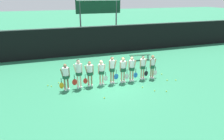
# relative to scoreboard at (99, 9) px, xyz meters

# --- Properties ---
(ground_plane) EXTENTS (140.00, 140.00, 0.00)m
(ground_plane) POSITION_rel_scoreboard_xyz_m (-1.70, -8.84, -4.08)
(ground_plane) COLOR #26724C
(fence_windscreen) EXTENTS (60.00, 0.08, 2.69)m
(fence_windscreen) POSITION_rel_scoreboard_xyz_m (-1.70, -1.52, -2.72)
(fence_windscreen) COLOR black
(fence_windscreen) RESTS_ON ground_plane
(scoreboard) EXTENTS (4.49, 0.15, 5.17)m
(scoreboard) POSITION_rel_scoreboard_xyz_m (0.00, 0.00, 0.00)
(scoreboard) COLOR #515156
(scoreboard) RESTS_ON ground_plane
(bench_courtside) EXTENTS (1.89, 0.55, 0.47)m
(bench_courtside) POSITION_rel_scoreboard_xyz_m (2.33, -4.70, -3.68)
(bench_courtside) COLOR #19472D
(bench_courtside) RESTS_ON ground_plane
(player_0) EXTENTS (0.67, 0.41, 1.63)m
(player_0) POSITION_rel_scoreboard_xyz_m (-4.64, -8.92, -3.11)
(player_0) COLOR #8C664C
(player_0) RESTS_ON ground_plane
(player_1) EXTENTS (0.67, 0.38, 1.81)m
(player_1) POSITION_rel_scoreboard_xyz_m (-3.85, -8.88, -2.99)
(player_1) COLOR beige
(player_1) RESTS_ON ground_plane
(player_2) EXTENTS (0.67, 0.40, 1.61)m
(player_2) POSITION_rel_scoreboard_xyz_m (-3.15, -8.82, -3.12)
(player_2) COLOR tan
(player_2) RESTS_ON ground_plane
(player_3) EXTENTS (0.65, 0.38, 1.60)m
(player_3) POSITION_rel_scoreboard_xyz_m (-2.40, -8.84, -3.13)
(player_3) COLOR beige
(player_3) RESTS_ON ground_plane
(player_4) EXTENTS (0.64, 0.34, 1.77)m
(player_4) POSITION_rel_scoreboard_xyz_m (-1.68, -8.84, -3.04)
(player_4) COLOR tan
(player_4) RESTS_ON ground_plane
(player_5) EXTENTS (0.67, 0.40, 1.69)m
(player_5) POSITION_rel_scoreboard_xyz_m (-0.98, -8.93, -3.07)
(player_5) COLOR tan
(player_5) RESTS_ON ground_plane
(player_6) EXTENTS (0.66, 0.38, 1.66)m
(player_6) POSITION_rel_scoreboard_xyz_m (-0.35, -8.92, -3.10)
(player_6) COLOR tan
(player_6) RESTS_ON ground_plane
(player_7) EXTENTS (0.65, 0.37, 1.63)m
(player_7) POSITION_rel_scoreboard_xyz_m (0.50, -8.82, -3.13)
(player_7) COLOR tan
(player_7) RESTS_ON ground_plane
(player_8) EXTENTS (0.61, 0.33, 1.63)m
(player_8) POSITION_rel_scoreboard_xyz_m (1.17, -8.92, -3.13)
(player_8) COLOR tan
(player_8) RESTS_ON ground_plane
(tennis_ball_0) EXTENTS (0.07, 0.07, 0.07)m
(tennis_ball_0) POSITION_rel_scoreboard_xyz_m (1.90, -9.69, -4.05)
(tennis_ball_0) COLOR #CCE033
(tennis_ball_0) RESTS_ON ground_plane
(tennis_ball_1) EXTENTS (0.07, 0.07, 0.07)m
(tennis_ball_1) POSITION_rel_scoreboard_xyz_m (2.18, -8.56, -4.05)
(tennis_ball_1) COLOR #CCE033
(tennis_ball_1) RESTS_ON ground_plane
(tennis_ball_2) EXTENTS (0.07, 0.07, 0.07)m
(tennis_ball_2) POSITION_rel_scoreboard_xyz_m (-2.83, -10.79, -4.05)
(tennis_ball_2) COLOR #CCE033
(tennis_ball_2) RESTS_ON ground_plane
(tennis_ball_3) EXTENTS (0.07, 0.07, 0.07)m
(tennis_ball_3) POSITION_rel_scoreboard_xyz_m (2.47, -9.85, -4.04)
(tennis_ball_3) COLOR #CCE033
(tennis_ball_3) RESTS_ON ground_plane
(tennis_ball_4) EXTENTS (0.07, 0.07, 0.07)m
(tennis_ball_4) POSITION_rel_scoreboard_xyz_m (0.90, -11.18, -4.05)
(tennis_ball_4) COLOR #CCE033
(tennis_ball_4) RESTS_ON ground_plane
(tennis_ball_5) EXTENTS (0.07, 0.07, 0.07)m
(tennis_ball_5) POSITION_rel_scoreboard_xyz_m (0.28, -10.88, -4.05)
(tennis_ball_5) COLOR #CCE033
(tennis_ball_5) RESTS_ON ground_plane
(tennis_ball_6) EXTENTS (0.07, 0.07, 0.07)m
(tennis_ball_6) POSITION_rel_scoreboard_xyz_m (-4.97, -7.75, -4.05)
(tennis_ball_6) COLOR #CCE033
(tennis_ball_6) RESTS_ON ground_plane
(tennis_ball_7) EXTENTS (0.07, 0.07, 0.07)m
(tennis_ball_7) POSITION_rel_scoreboard_xyz_m (-0.18, -10.17, -4.05)
(tennis_ball_7) COLOR #CCE033
(tennis_ball_7) RESTS_ON ground_plane
(tennis_ball_8) EXTENTS (0.07, 0.07, 0.07)m
(tennis_ball_8) POSITION_rel_scoreboard_xyz_m (-5.67, -7.97, -4.05)
(tennis_ball_8) COLOR #CCE033
(tennis_ball_8) RESTS_ON ground_plane
(tennis_ball_9) EXTENTS (0.06, 0.06, 0.06)m
(tennis_ball_9) POSITION_rel_scoreboard_xyz_m (-0.30, -7.09, -4.05)
(tennis_ball_9) COLOR #CCE033
(tennis_ball_9) RESTS_ON ground_plane
(tennis_ball_10) EXTENTS (0.07, 0.07, 0.07)m
(tennis_ball_10) POSITION_rel_scoreboard_xyz_m (-5.48, -8.15, -4.05)
(tennis_ball_10) COLOR #CCE033
(tennis_ball_10) RESTS_ON ground_plane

